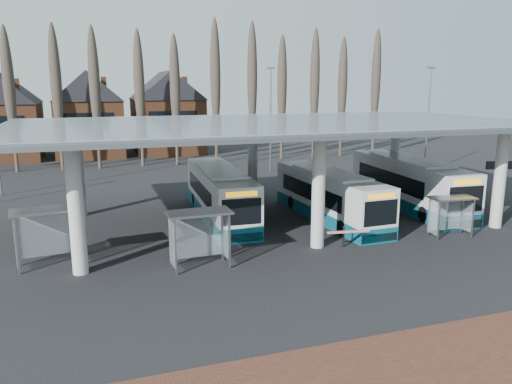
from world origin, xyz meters
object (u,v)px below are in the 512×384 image
object	(u,v)px
bus_1	(220,194)
shelter_2	(450,208)
bus_2	(329,196)
shelter_1	(199,226)
bus_3	(408,184)
shelter_0	(46,224)

from	to	relation	value
bus_1	shelter_2	bearing A→B (deg)	-33.37
bus_2	shelter_1	world-z (taller)	bus_2
bus_1	bus_3	bearing A→B (deg)	-3.09
shelter_0	shelter_1	size ratio (longest dim) A/B	1.05
bus_2	bus_3	world-z (taller)	bus_3
bus_2	bus_3	distance (m)	6.93
bus_2	shelter_0	xyz separation A→B (m)	(-16.68, -3.44, 0.57)
shelter_0	shelter_1	xyz separation A→B (m)	(6.85, -2.53, -0.04)
shelter_0	bus_3	bearing A→B (deg)	5.07
bus_1	shelter_1	size ratio (longest dim) A/B	3.94
bus_1	bus_3	distance (m)	13.48
bus_2	shelter_2	xyz separation A→B (m)	(4.76, -5.73, 0.21)
bus_1	bus_3	size ratio (longest dim) A/B	0.94
bus_1	shelter_1	bearing A→B (deg)	-107.70
bus_3	shelter_2	size ratio (longest dim) A/B	4.82
bus_3	shelter_1	bearing A→B (deg)	-152.88
shelter_0	shelter_2	size ratio (longest dim) A/B	1.21
shelter_2	bus_2	bearing A→B (deg)	135.47
shelter_0	bus_1	bearing A→B (deg)	24.90
bus_3	shelter_0	distance (m)	23.96
shelter_1	shelter_2	xyz separation A→B (m)	(14.59, 0.24, -0.31)
bus_3	shelter_1	world-z (taller)	bus_3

